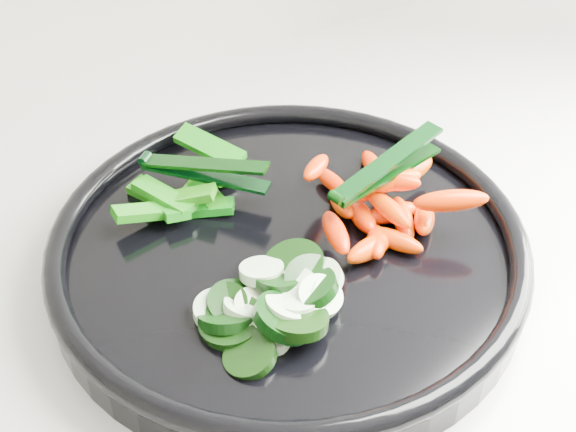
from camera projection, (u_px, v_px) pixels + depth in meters
veggie_tray at (288, 250)px, 0.63m from camera, size 0.43×0.43×0.04m
cucumber_pile at (267, 303)px, 0.57m from camera, size 0.13×0.11×0.04m
carrot_pile at (384, 204)px, 0.64m from camera, size 0.14×0.15×0.06m
pepper_pile at (184, 191)px, 0.67m from camera, size 0.14×0.12×0.04m
tong_carrot at (384, 169)px, 0.62m from camera, size 0.11×0.04×0.02m
tong_pepper at (201, 169)px, 0.66m from camera, size 0.08×0.10×0.02m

